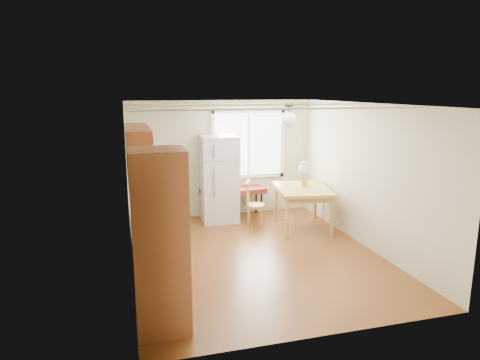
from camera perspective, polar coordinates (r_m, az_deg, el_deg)
name	(u,v)px	position (r m, az deg, el deg)	size (l,w,h in m)	color
room_shell	(256,182)	(6.91, 2.13, -0.31)	(4.60, 5.60, 2.62)	#512910
kitchen_run	(152,227)	(6.11, -11.68, -6.19)	(0.65, 3.40, 2.20)	brown
window_unit	(248,144)	(9.37, 1.12, 4.80)	(1.64, 0.05, 1.51)	white
pendant_light	(289,119)	(7.38, 6.50, 8.15)	(0.26, 0.26, 0.40)	black
refrigerator	(219,179)	(8.93, -2.79, 0.18)	(0.78, 0.79, 1.79)	silver
bench	(233,192)	(9.19, -0.91, -1.55)	(1.42, 0.62, 0.64)	maroon
dining_table	(303,193)	(8.53, 8.36, -1.69)	(1.20, 1.47, 0.83)	#AA8741
chair	(252,200)	(8.73, 1.56, -2.74)	(0.44, 0.43, 0.88)	#AA8741
table_lamp	(305,169)	(8.54, 8.64, 1.52)	(0.29, 0.29, 0.50)	gold
coffee_maker	(151,216)	(5.98, -11.74, -4.77)	(0.17, 0.23, 0.34)	black
kettle	(144,212)	(6.28, -12.73, -4.14)	(0.14, 0.14, 0.26)	red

